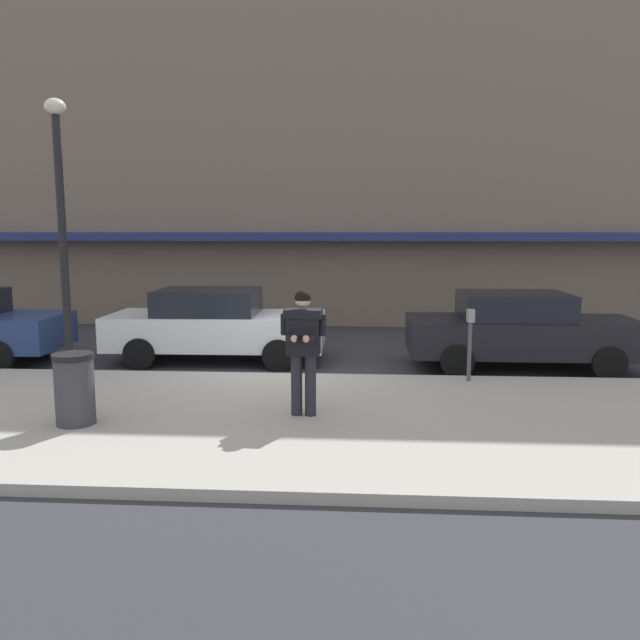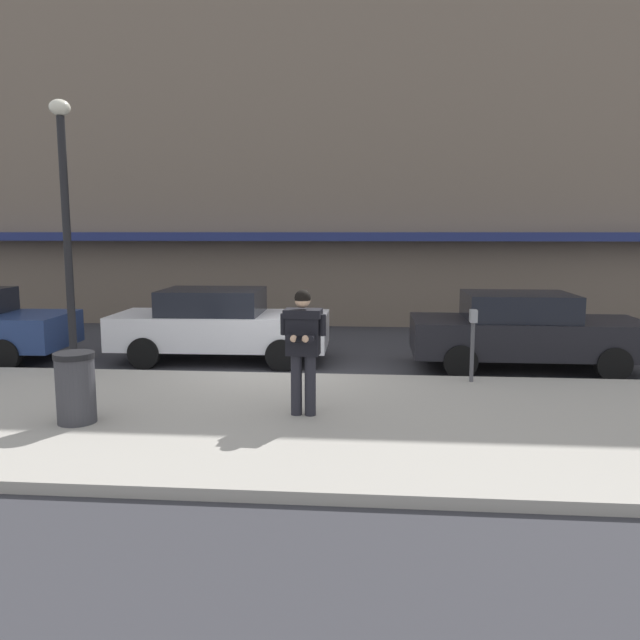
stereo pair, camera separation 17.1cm
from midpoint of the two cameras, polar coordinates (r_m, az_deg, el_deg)
name	(u,v)px [view 2 (the right image)]	position (r m, az deg, el deg)	size (l,w,h in m)	color
ground_plane	(280,377)	(11.89, -3.24, -5.27)	(80.00, 80.00, 0.00)	#333338
sidewalk	(320,420)	(9.03, 0.54, -9.15)	(32.00, 5.30, 0.14)	#A8A399
curb_paint_line	(333,378)	(11.84, 1.61, -5.30)	(28.00, 0.12, 0.01)	silver
storefront_facade	(351,113)	(20.28, 3.14, 18.34)	(28.00, 4.70, 12.73)	#756656
parked_sedan_mid	(220,324)	(13.40, -8.81, -0.39)	(4.53, 1.99, 1.54)	silver
parked_sedan_far	(524,331)	(13.08, 18.52, -0.93)	(4.50, 1.94, 1.54)	black
man_texting_on_phone	(303,339)	(8.78, -1.01, -1.72)	(0.65, 0.60, 1.81)	#23232B
street_lamp_post	(65,209)	(12.07, -21.87, 9.39)	(0.36, 0.36, 4.88)	black
parking_meter	(473,335)	(11.15, 14.22, -1.33)	(0.12, 0.18, 1.27)	#4C4C51
trash_bin	(76,387)	(9.17, -20.95, -5.78)	(0.55, 0.55, 0.98)	#38383D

